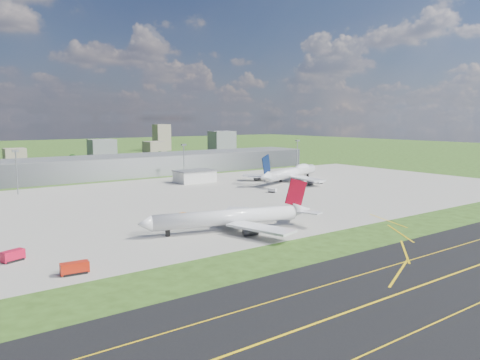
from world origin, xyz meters
TOP-DOWN VIEW (x-y plane):
  - ground at (0.00, 150.00)m, footprint 1400.00×1400.00m
  - apron at (10.00, 40.00)m, footprint 360.00×190.00m
  - terminal at (0.00, 165.00)m, footprint 300.00×42.00m
  - ops_building at (10.00, 100.00)m, footprint 26.00×16.00m
  - mast_west at (-100.00, 115.00)m, footprint 3.50×2.00m
  - mast_center at (10.00, 115.00)m, footprint 3.50×2.00m
  - mast_east at (120.00, 115.00)m, footprint 3.50×2.00m
  - airliner_red_twin at (-49.76, -30.52)m, footprint 70.52×53.95m
  - airliner_blue_quad at (68.45, 65.55)m, footprint 78.06×59.59m
  - fire_truck at (-115.91, -46.91)m, footprint 8.05×3.73m
  - crash_tender at (-127.70, -23.52)m, footprint 7.31×5.09m
  - tug_yellow at (-53.44, 3.62)m, footprint 4.34×3.72m
  - van_white_near at (24.19, 33.40)m, footprint 3.97×5.46m
  - van_white_far at (74.78, 43.47)m, footprint 4.25×2.34m
  - bldg_cw at (-60.00, 340.00)m, footprint 20.00×18.00m
  - bldg_c at (20.00, 310.00)m, footprint 26.00×20.00m
  - bldg_ce at (100.00, 350.00)m, footprint 22.00×24.00m
  - bldg_e at (180.00, 320.00)m, footprint 30.00×22.00m
  - bldg_tall_e at (140.00, 410.00)m, footprint 20.00×18.00m
  - tree_c at (-20.00, 280.00)m, footprint 8.10×8.10m
  - tree_e at (70.00, 275.00)m, footprint 7.65×7.65m
  - tree_far_e at (160.00, 285.00)m, footprint 6.30×6.30m

SIDE VIEW (x-z plane):
  - ground at x=0.00m, z-range 0.00..0.00m
  - apron at x=10.00m, z-range 0.00..0.08m
  - tug_yellow at x=-53.44m, z-range 0.03..1.89m
  - van_white_far at x=74.78m, z-range 0.02..2.19m
  - van_white_near at x=24.19m, z-range 0.01..2.56m
  - fire_truck at x=-115.91m, z-range -0.01..3.46m
  - crash_tender at x=-127.70m, z-range -0.01..3.48m
  - ops_building at x=10.00m, z-range 0.00..8.00m
  - tree_far_e at x=160.00m, z-range 0.68..8.38m
  - airliner_red_twin at x=-49.76m, z-range -4.59..15.05m
  - tree_e at x=70.00m, z-range 0.84..10.19m
  - tree_c at x=-20.00m, z-range 0.89..10.79m
  - airliner_blue_quad at x=68.45m, z-range -4.70..16.47m
  - bldg_cw at x=-60.00m, z-range 0.00..14.00m
  - terminal at x=0.00m, z-range 0.00..15.00m
  - bldg_ce at x=100.00m, z-range 0.00..16.00m
  - bldg_c at x=20.00m, z-range 0.00..22.00m
  - bldg_e at x=180.00m, z-range 0.00..28.00m
  - mast_west at x=-100.00m, z-range 4.76..30.66m
  - mast_center at x=10.00m, z-range 4.76..30.66m
  - mast_east at x=120.00m, z-range 4.76..30.66m
  - bldg_tall_e at x=140.00m, z-range 0.00..36.00m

